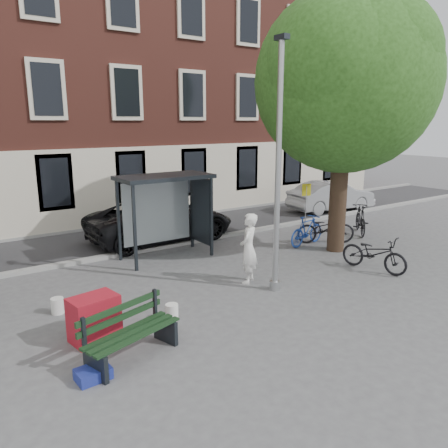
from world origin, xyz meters
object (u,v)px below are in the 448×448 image
bus_shelter (175,196)px  bike_b (307,230)px  notice_sign (306,198)px  painter (249,248)px  car_dark (162,220)px  car_silver (331,196)px  bike_a (326,228)px  bike_d (361,219)px  bench (131,335)px  lamppost (278,182)px  bike_c (374,253)px  red_stand (94,318)px

bus_shelter → bike_b: (4.27, -1.61, -1.39)m
bus_shelter → notice_sign: bearing=-6.6°
painter → notice_sign: notice_sign is taller
car_dark → car_silver: (9.13, 0.13, -0.03)m
bike_a → car_silver: size_ratio=0.47×
bus_shelter → painter: (0.38, -3.29, -0.98)m
painter → bike_d: (6.73, 1.64, -0.37)m
painter → notice_sign: bearing=171.2°
bus_shelter → notice_sign: (5.19, -0.61, -0.49)m
bench → car_dark: bearing=42.5°
bike_a → bike_d: 2.10m
lamppost → bike_d: 7.30m
lamppost → bike_b: bearing=34.3°
bike_a → bike_c: (-1.07, -2.81, -0.02)m
painter → bike_c: (3.56, -1.32, -0.43)m
bench → red_stand: bearing=90.2°
bike_d → notice_sign: 2.34m
bike_a → car_silver: car_silver is taller
bike_d → bike_a: bearing=46.4°
notice_sign → red_stand: bearing=-136.1°
bench → bike_d: bike_d is taller
lamppost → bus_shelter: bearing=98.4°
painter → bike_c: size_ratio=0.96×
car_dark → notice_sign: bearing=-118.7°
bench → notice_sign: (8.93, 4.49, 0.98)m
bike_c → car_dark: car_dark is taller
lamppost → bike_d: size_ratio=3.24×
bike_a → notice_sign: 1.50m
bench → car_silver: size_ratio=0.46×
car_silver → bus_shelter: bearing=109.7°
bench → red_stand: 1.09m
painter → lamppost: bearing=67.5°
lamppost → bike_c: lamppost is taller
car_dark → notice_sign: 5.39m
bus_shelter → lamppost: bearing=-81.6°
bike_a → notice_sign: (0.18, 1.19, 0.89)m
red_stand → bus_shelter: bearing=45.1°
notice_sign → bike_b: bearing=-109.1°
painter → red_stand: size_ratio=2.09×
bike_b → red_stand: size_ratio=1.95×
car_silver → red_stand: size_ratio=4.80×
bus_shelter → bike_d: (7.11, -1.65, -1.35)m
notice_sign → bench: bearing=-129.9°
lamppost → bus_shelter: lamppost is taller
bike_c → car_dark: bearing=106.8°
bench → painter: bearing=7.2°
bike_d → red_stand: size_ratio=2.09×
bus_shelter → car_silver: 9.88m
bike_d → notice_sign: bearing=13.7°
bench → car_dark: (4.20, 6.99, 0.30)m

